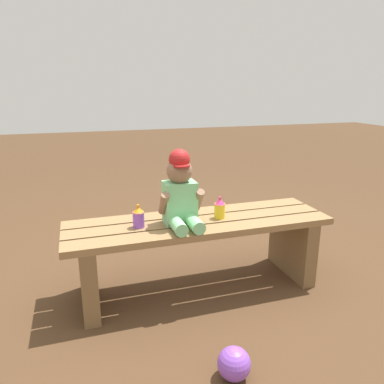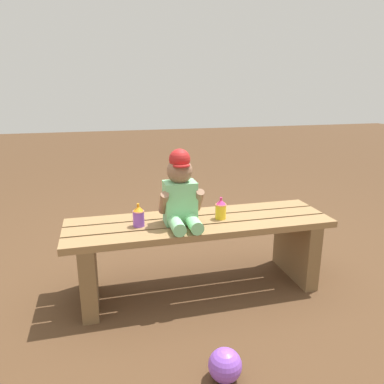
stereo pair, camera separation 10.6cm
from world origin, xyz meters
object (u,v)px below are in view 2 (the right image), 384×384
object	(u,v)px
child_figure	(181,192)
sippy_cup_right	(221,209)
sippy_cup_left	(138,216)
toy_ball	(225,365)
park_bench	(199,242)

from	to	relation	value
child_figure	sippy_cup_right	size ratio (longest dim) A/B	3.26
child_figure	sippy_cup_left	xyz separation A→B (m)	(-0.22, 0.02, -0.12)
sippy_cup_left	toy_ball	distance (m)	0.85
park_bench	child_figure	bearing A→B (deg)	-165.66
child_figure	sippy_cup_right	bearing A→B (deg)	5.62
child_figure	sippy_cup_right	distance (m)	0.26
sippy_cup_right	toy_ball	xyz separation A→B (m)	(-0.21, -0.70, -0.41)
sippy_cup_left	toy_ball	xyz separation A→B (m)	(0.25, -0.70, -0.41)
sippy_cup_left	sippy_cup_right	world-z (taller)	same
park_bench	sippy_cup_left	size ratio (longest dim) A/B	11.79
sippy_cup_left	sippy_cup_right	xyz separation A→B (m)	(0.46, 0.00, 0.00)
sippy_cup_left	toy_ball	size ratio (longest dim) A/B	0.91
sippy_cup_right	toy_ball	size ratio (longest dim) A/B	0.91
park_bench	toy_ball	distance (m)	0.74
child_figure	sippy_cup_left	world-z (taller)	child_figure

